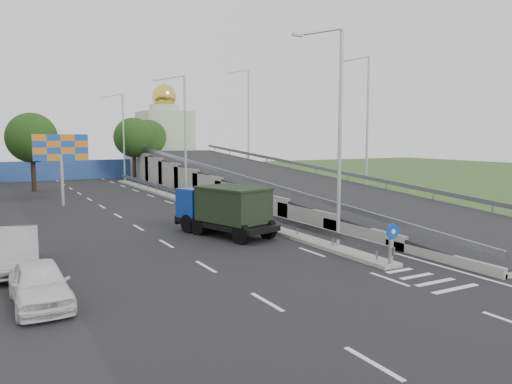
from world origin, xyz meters
TOP-DOWN VIEW (x-y plane):
  - ground at (0.00, 0.00)m, footprint 160.00×160.00m
  - road_surface at (-3.00, 20.00)m, footprint 26.00×90.00m
  - median at (0.00, 24.00)m, footprint 1.00×44.00m
  - overpass_ramp at (7.50, 24.00)m, footprint 10.00×50.00m
  - median_guardrail at (0.00, 24.00)m, footprint 0.09×44.00m
  - sign_bollard at (0.00, 2.17)m, footprint 0.64×0.23m
  - lamp_post_near at (0.11, 6.00)m, footprint 2.74×0.18m
  - lamp_post_mid at (0.11, 26.00)m, footprint 2.74×0.18m
  - lamp_post_far at (0.11, 46.00)m, footprint 2.74×0.18m
  - blue_wall at (-4.00, 52.00)m, footprint 30.00×0.50m
  - church at (10.00, 60.00)m, footprint 7.00×7.00m
  - billboard at (-9.00, 28.00)m, footprint 4.00×0.24m
  - tree_left_mid at (-10.00, 40.00)m, footprint 4.80×4.80m
  - tree_median_far at (2.00, 48.00)m, footprint 4.80×4.80m
  - tree_ramp_far at (6.00, 55.00)m, footprint 4.80×4.80m
  - dump_truck at (-3.02, 11.67)m, footprint 3.84×6.48m
  - parked_car_a at (-12.93, 4.22)m, footprint 1.76×4.21m
  - parked_car_b at (-13.38, 9.18)m, footprint 2.19×5.25m

SIDE VIEW (x-z plane):
  - ground at x=0.00m, z-range 0.00..0.00m
  - road_surface at x=-3.00m, z-range -0.02..0.02m
  - median at x=0.00m, z-range 0.00..0.20m
  - parked_car_a at x=-12.93m, z-range 0.00..1.42m
  - median_guardrail at x=0.00m, z-range 0.39..1.10m
  - parked_car_b at x=-13.38m, z-range 0.00..1.69m
  - sign_bollard at x=0.00m, z-range 0.20..1.87m
  - blue_wall at x=-4.00m, z-range 0.00..2.40m
  - dump_truck at x=-3.02m, z-range 0.14..2.84m
  - overpass_ramp at x=7.50m, z-range 0.00..3.50m
  - billboard at x=-9.00m, z-range 1.44..6.94m
  - tree_left_mid at x=-10.00m, z-range 1.38..8.98m
  - tree_median_far at x=2.00m, z-range 1.38..8.98m
  - tree_ramp_far at x=6.00m, z-range 1.38..8.98m
  - church at x=10.00m, z-range -1.59..12.21m
  - lamp_post_near at x=0.11m, z-range 0.77..10.85m
  - lamp_post_mid at x=0.11m, z-range 0.77..10.85m
  - lamp_post_far at x=0.11m, z-range 0.77..10.85m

